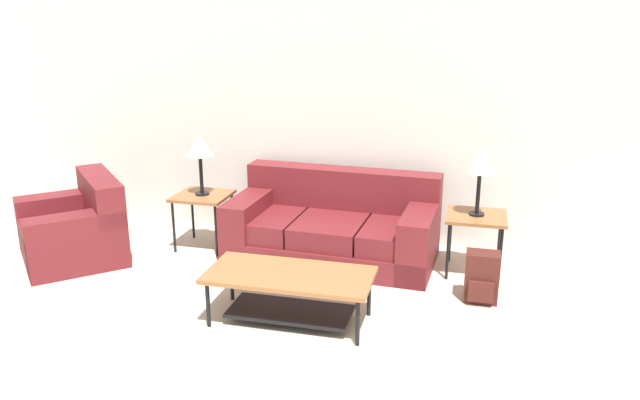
{
  "coord_description": "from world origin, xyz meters",
  "views": [
    {
      "loc": [
        1.0,
        -2.5,
        2.34
      ],
      "look_at": [
        -0.24,
        2.38,
        0.8
      ],
      "focal_mm": 35.0,
      "sensor_mm": 36.0,
      "label": 1
    }
  ],
  "objects_px": {
    "couch": "(334,229)",
    "table_lamp_right": "(481,162)",
    "coffee_table": "(290,285)",
    "side_table_left": "(203,200)",
    "backpack": "(482,278)",
    "side_table_right": "(476,221)",
    "table_lamp_left": "(200,147)",
    "armchair": "(76,230)"
  },
  "relations": [
    {
      "from": "couch",
      "to": "table_lamp_right",
      "type": "bearing_deg",
      "value": -2.73
    },
    {
      "from": "couch",
      "to": "coffee_table",
      "type": "bearing_deg",
      "value": -91.28
    },
    {
      "from": "side_table_left",
      "to": "backpack",
      "type": "distance_m",
      "value": 2.84
    },
    {
      "from": "side_table_right",
      "to": "table_lamp_left",
      "type": "xyz_separation_m",
      "value": [
        -2.69,
        0.0,
        0.55
      ]
    },
    {
      "from": "armchair",
      "to": "coffee_table",
      "type": "distance_m",
      "value": 2.52
    },
    {
      "from": "couch",
      "to": "armchair",
      "type": "bearing_deg",
      "value": -165.33
    },
    {
      "from": "coffee_table",
      "to": "table_lamp_right",
      "type": "relative_size",
      "value": 2.07
    },
    {
      "from": "couch",
      "to": "armchair",
      "type": "height_order",
      "value": "couch"
    },
    {
      "from": "coffee_table",
      "to": "table_lamp_left",
      "type": "xyz_separation_m",
      "value": [
        -1.32,
        1.32,
        0.75
      ]
    },
    {
      "from": "coffee_table",
      "to": "side_table_right",
      "type": "height_order",
      "value": "side_table_right"
    },
    {
      "from": "side_table_right",
      "to": "coffee_table",
      "type": "bearing_deg",
      "value": -136.04
    },
    {
      "from": "table_lamp_left",
      "to": "side_table_right",
      "type": "bearing_deg",
      "value": -0.0
    },
    {
      "from": "armchair",
      "to": "table_lamp_left",
      "type": "bearing_deg",
      "value": 27.75
    },
    {
      "from": "armchair",
      "to": "backpack",
      "type": "height_order",
      "value": "armchair"
    },
    {
      "from": "side_table_right",
      "to": "table_lamp_left",
      "type": "bearing_deg",
      "value": 180.0
    },
    {
      "from": "table_lamp_left",
      "to": "backpack",
      "type": "relative_size",
      "value": 1.44
    },
    {
      "from": "couch",
      "to": "backpack",
      "type": "distance_m",
      "value": 1.56
    },
    {
      "from": "side_table_left",
      "to": "backpack",
      "type": "relative_size",
      "value": 1.31
    },
    {
      "from": "backpack",
      "to": "armchair",
      "type": "bearing_deg",
      "value": 179.71
    },
    {
      "from": "couch",
      "to": "backpack",
      "type": "xyz_separation_m",
      "value": [
        1.41,
        -0.66,
        -0.08
      ]
    },
    {
      "from": "table_lamp_right",
      "to": "armchair",
      "type": "bearing_deg",
      "value": -171.36
    },
    {
      "from": "coffee_table",
      "to": "table_lamp_right",
      "type": "height_order",
      "value": "table_lamp_right"
    },
    {
      "from": "side_table_left",
      "to": "table_lamp_left",
      "type": "height_order",
      "value": "table_lamp_left"
    },
    {
      "from": "table_lamp_right",
      "to": "backpack",
      "type": "relative_size",
      "value": 1.44
    },
    {
      "from": "table_lamp_left",
      "to": "table_lamp_right",
      "type": "relative_size",
      "value": 1.0
    },
    {
      "from": "armchair",
      "to": "couch",
      "type": "bearing_deg",
      "value": 14.67
    },
    {
      "from": "couch",
      "to": "table_lamp_left",
      "type": "distance_m",
      "value": 1.55
    },
    {
      "from": "armchair",
      "to": "side_table_left",
      "type": "distance_m",
      "value": 1.25
    },
    {
      "from": "side_table_left",
      "to": "side_table_right",
      "type": "bearing_deg",
      "value": 0.0
    },
    {
      "from": "side_table_right",
      "to": "backpack",
      "type": "xyz_separation_m",
      "value": [
        0.07,
        -0.59,
        -0.3
      ]
    },
    {
      "from": "coffee_table",
      "to": "side_table_left",
      "type": "xyz_separation_m",
      "value": [
        -1.32,
        1.32,
        0.2
      ]
    },
    {
      "from": "table_lamp_left",
      "to": "table_lamp_right",
      "type": "bearing_deg",
      "value": 0.0
    },
    {
      "from": "armchair",
      "to": "backpack",
      "type": "xyz_separation_m",
      "value": [
        3.85,
        -0.02,
        -0.08
      ]
    },
    {
      "from": "coffee_table",
      "to": "table_lamp_right",
      "type": "distance_m",
      "value": 2.05
    },
    {
      "from": "couch",
      "to": "table_lamp_left",
      "type": "relative_size",
      "value": 3.26
    },
    {
      "from": "armchair",
      "to": "backpack",
      "type": "bearing_deg",
      "value": -0.29
    },
    {
      "from": "armchair",
      "to": "table_lamp_left",
      "type": "height_order",
      "value": "table_lamp_left"
    },
    {
      "from": "table_lamp_left",
      "to": "table_lamp_right",
      "type": "height_order",
      "value": "same"
    },
    {
      "from": "table_lamp_left",
      "to": "backpack",
      "type": "distance_m",
      "value": 2.95
    },
    {
      "from": "table_lamp_right",
      "to": "backpack",
      "type": "height_order",
      "value": "table_lamp_right"
    },
    {
      "from": "armchair",
      "to": "table_lamp_left",
      "type": "distance_m",
      "value": 1.45
    },
    {
      "from": "side_table_left",
      "to": "table_lamp_right",
      "type": "height_order",
      "value": "table_lamp_right"
    }
  ]
}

